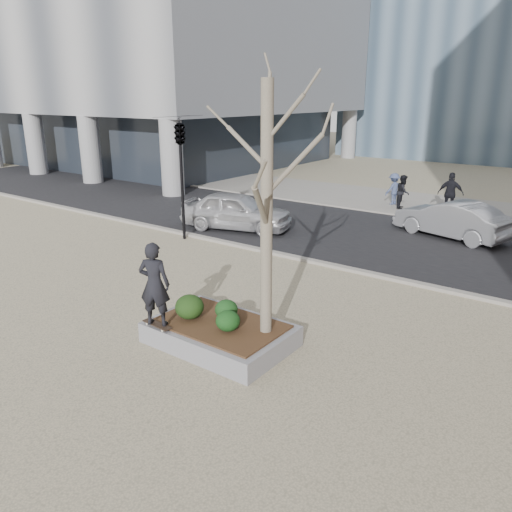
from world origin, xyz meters
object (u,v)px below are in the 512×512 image
Objects in this scene: planter at (220,334)px; skateboard at (157,325)px; police_car at (236,211)px; skateboarder at (154,284)px.

planter is 3.85× the size of skateboard.
planter is 9.74m from police_car.
skateboard is at bearing 64.85° from skateboarder.
skateboard is (-1.02, -0.88, 0.26)m from planter.
police_car is (-4.74, 8.72, -0.66)m from skateboarder.
police_car is at bearing -86.64° from skateboarder.
police_car is (-5.75, 7.84, 0.55)m from planter.
skateboarder is 9.95m from police_car.
skateboard reaches higher than planter.
skateboard is 0.95m from skateboarder.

